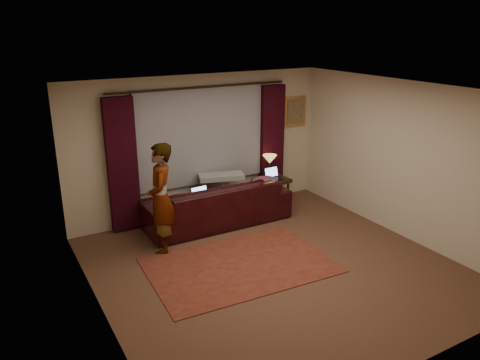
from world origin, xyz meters
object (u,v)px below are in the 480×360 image
laptop_sofa (203,195)px  end_table (274,192)px  laptop_table (275,174)px  tiffany_lamp (270,166)px  sofa (216,195)px  person (161,198)px

laptop_sofa → end_table: laptop_sofa is taller
end_table → laptop_table: size_ratio=1.67×
end_table → tiffany_lamp: (-0.04, 0.12, 0.51)m
tiffany_lamp → laptop_table: size_ratio=1.29×
laptop_sofa → laptop_table: size_ratio=1.05×
sofa → person: 1.39m
tiffany_lamp → person: 2.67m
laptop_sofa → person: bearing=-161.7°
end_table → person: size_ratio=0.33×
sofa → person: size_ratio=1.50×
end_table → laptop_table: bearing=-122.7°
sofa → laptop_table: 1.32m
sofa → end_table: bearing=-173.0°
laptop_table → person: 2.62m
laptop_sofa → laptop_table: 1.67m
laptop_sofa → tiffany_lamp: 1.72m
laptop_sofa → person: 0.99m
laptop_table → laptop_sofa: bearing=-173.4°
person → laptop_table: bearing=125.0°
sofa → tiffany_lamp: (1.31, 0.27, 0.27)m
sofa → person: person is taller
tiffany_lamp → laptop_sofa: bearing=-165.2°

